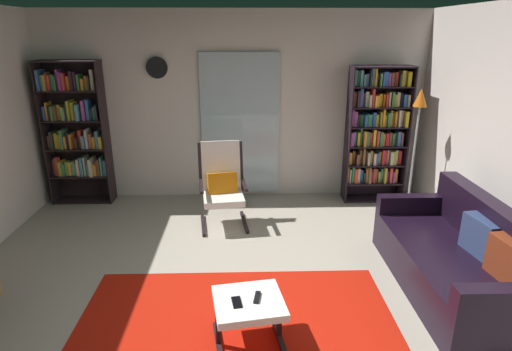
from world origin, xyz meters
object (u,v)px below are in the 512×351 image
object	(u,v)px
floor_lamp_by_shelf	(418,120)
lounge_armchair	(222,182)
ottoman	(249,307)
bookshelf_near_sofa	(376,131)
cell_phone	(237,302)
leather_sofa	(459,261)
wall_clock	(157,68)
bookshelf_near_tv	(76,129)
tv_remote	(257,297)

from	to	relation	value
floor_lamp_by_shelf	lounge_armchair	bearing A→B (deg)	-176.86
lounge_armchair	ottoman	distance (m)	2.26
bookshelf_near_sofa	cell_phone	xyz separation A→B (m)	(-1.89, -2.97, -0.61)
leather_sofa	floor_lamp_by_shelf	world-z (taller)	floor_lamp_by_shelf
leather_sofa	floor_lamp_by_shelf	bearing A→B (deg)	84.05
lounge_armchair	wall_clock	size ratio (longest dim) A/B	3.53
lounge_armchair	cell_phone	size ratio (longest dim) A/B	7.30
bookshelf_near_tv	leather_sofa	world-z (taller)	bookshelf_near_tv
cell_phone	lounge_armchair	bearing A→B (deg)	85.82
tv_remote	floor_lamp_by_shelf	size ratio (longest dim) A/B	0.09
bookshelf_near_sofa	ottoman	distance (m)	3.51
tv_remote	cell_phone	world-z (taller)	tv_remote
leather_sofa	wall_clock	xyz separation A→B (m)	(-3.13, 2.48, 1.54)
bookshelf_near_sofa	cell_phone	size ratio (longest dim) A/B	13.47
bookshelf_near_tv	lounge_armchair	world-z (taller)	bookshelf_near_tv
bookshelf_near_tv	bookshelf_near_sofa	xyz separation A→B (m)	(4.11, -0.07, -0.04)
leather_sofa	lounge_armchair	bearing A→B (deg)	145.02
leather_sofa	tv_remote	distance (m)	1.99
bookshelf_near_tv	lounge_armchair	xyz separation A→B (m)	(2.01, -0.78, -0.51)
bookshelf_near_tv	tv_remote	distance (m)	3.88
lounge_armchair	cell_phone	world-z (taller)	lounge_armchair
ottoman	cell_phone	bearing A→B (deg)	-157.79
tv_remote	wall_clock	size ratio (longest dim) A/B	0.50
leather_sofa	ottoman	world-z (taller)	leather_sofa
bookshelf_near_sofa	wall_clock	distance (m)	3.10
bookshelf_near_sofa	ottoman	world-z (taller)	bookshelf_near_sofa
bookshelf_near_tv	cell_phone	size ratio (longest dim) A/B	14.00
bookshelf_near_tv	wall_clock	bearing A→B (deg)	6.63
bookshelf_near_tv	lounge_armchair	distance (m)	2.22
ottoman	cell_phone	distance (m)	0.12
lounge_armchair	bookshelf_near_tv	bearing A→B (deg)	158.95
tv_remote	wall_clock	xyz separation A→B (m)	(-1.24, 3.13, 1.45)
lounge_armchair	tv_remote	xyz separation A→B (m)	(0.36, -2.22, -0.13)
wall_clock	tv_remote	bearing A→B (deg)	-68.30
bookshelf_near_tv	tv_remote	world-z (taller)	bookshelf_near_tv
ottoman	tv_remote	bearing A→B (deg)	13.19
bookshelf_near_sofa	lounge_armchair	bearing A→B (deg)	-161.52
bookshelf_near_tv	wall_clock	xyz separation A→B (m)	(1.13, 0.13, 0.80)
bookshelf_near_sofa	floor_lamp_by_shelf	bearing A→B (deg)	-60.16
tv_remote	lounge_armchair	bearing A→B (deg)	108.46
floor_lamp_by_shelf	wall_clock	world-z (taller)	wall_clock
ottoman	floor_lamp_by_shelf	distance (m)	3.32
leather_sofa	tv_remote	xyz separation A→B (m)	(-1.88, -0.65, 0.10)
cell_phone	wall_clock	xyz separation A→B (m)	(-1.09, 3.18, 1.45)
cell_phone	wall_clock	world-z (taller)	wall_clock
bookshelf_near_tv	cell_phone	xyz separation A→B (m)	(2.22, -3.05, -0.65)
ottoman	cell_phone	xyz separation A→B (m)	(-0.09, -0.04, 0.07)
bookshelf_near_sofa	cell_phone	distance (m)	3.58
bookshelf_near_tv	leather_sofa	xyz separation A→B (m)	(4.26, -2.35, -0.74)
tv_remote	floor_lamp_by_shelf	distance (m)	3.25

